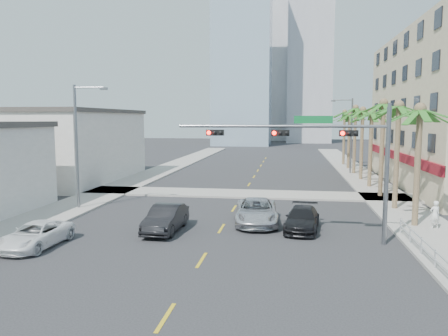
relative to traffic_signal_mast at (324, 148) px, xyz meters
name	(u,v)px	position (x,y,z in m)	size (l,w,h in m)	color
ground	(180,294)	(-5.78, -7.95, -5.06)	(260.00, 260.00, 0.00)	#262628
sidewalk_right	(391,202)	(6.22, 12.05, -4.99)	(4.00, 120.00, 0.15)	gray
sidewalk_left	(103,194)	(-17.78, 12.05, -4.99)	(4.00, 120.00, 0.15)	gray
sidewalk_cross	(243,194)	(-5.78, 14.05, -4.99)	(80.00, 4.00, 0.15)	gray
building_left_far	(67,147)	(-25.28, 20.05, -1.46)	(11.00, 18.00, 7.20)	beige
tower_far_left	(243,48)	(-13.78, 87.05, 18.94)	(14.00, 14.00, 48.00)	#99B2C6
tower_far_right	(310,33)	(3.22, 102.05, 24.94)	(12.00, 12.00, 60.00)	#ADADB2
tower_far_center	(269,73)	(-8.78, 117.05, 15.94)	(16.00, 16.00, 42.00)	#ADADB2
traffic_signal_mast	(324,148)	(0.00, 0.00, 0.00)	(11.12, 0.54, 7.20)	slate
palm_tree_0	(420,110)	(5.82, 4.05, 2.02)	(4.80, 4.80, 7.80)	brown
palm_tree_1	(399,107)	(5.82, 9.25, 2.37)	(4.80, 4.80, 8.16)	brown
palm_tree_2	(384,104)	(5.82, 14.45, 2.72)	(4.80, 4.80, 8.52)	brown
palm_tree_3	(372,114)	(5.82, 19.65, 2.02)	(4.80, 4.80, 7.80)	brown
palm_tree_4	(363,111)	(5.82, 24.85, 2.37)	(4.80, 4.80, 8.16)	brown
palm_tree_5	(356,109)	(5.82, 30.05, 2.72)	(4.80, 4.80, 8.52)	brown
palm_tree_6	(350,115)	(5.82, 35.25, 2.02)	(4.80, 4.80, 7.80)	brown
palm_tree_7	(345,113)	(5.82, 40.45, 2.37)	(4.80, 4.80, 8.16)	brown
streetlight_left	(79,140)	(-16.78, 6.05, 0.00)	(2.55, 0.25, 9.00)	slate
streetlight_right	(350,132)	(5.21, 30.05, 0.00)	(2.55, 0.25, 9.00)	slate
guardrail	(422,244)	(4.52, -1.95, -4.39)	(0.08, 8.08, 1.00)	silver
car_parked_far	(36,235)	(-14.66, -3.16, -4.43)	(2.11, 4.58, 1.27)	white
car_lane_left	(166,218)	(-8.92, 0.92, -4.29)	(1.64, 4.70, 1.55)	black
car_lane_center	(257,212)	(-3.78, 3.62, -4.29)	(2.57, 5.58, 1.55)	silver
car_lane_right	(302,219)	(-0.98, 2.44, -4.39)	(1.89, 4.64, 1.35)	black
pedestrian	(435,215)	(6.74, 3.38, -4.08)	(0.61, 0.40, 1.66)	white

